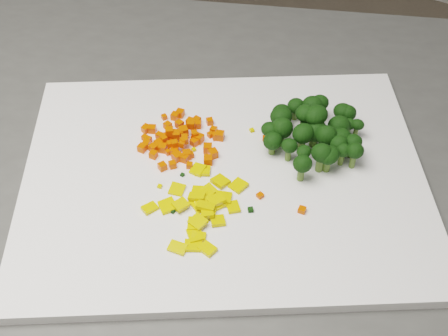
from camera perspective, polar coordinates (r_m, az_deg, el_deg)
The scene contains 141 objects.
cutting_board at distance 0.76m, azimuth -0.00°, elevation -0.87°, with size 0.49×0.38×0.01m, color white.
carrot_pile at distance 0.79m, azimuth -4.13°, elevation 3.23°, with size 0.11×0.11×0.03m, color #EC3C02, non-canonical shape.
pepper_pile at distance 0.71m, azimuth -2.85°, elevation -3.28°, with size 0.13×0.13×0.02m, color #E2B90B, non-canonical shape.
broccoli_pile at distance 0.77m, azimuth 8.32°, elevation 3.32°, with size 0.13×0.13×0.06m, color black, non-canonical shape.
carrot_cube_0 at distance 0.79m, azimuth -5.30°, elevation 2.22°, with size 0.01×0.01×0.01m, color #EC3C02.
carrot_cube_1 at distance 0.77m, azimuth -4.39°, elevation 1.17°, with size 0.01×0.01×0.01m, color #EC3C02.
carrot_cube_2 at distance 0.77m, azimuth -4.13°, elevation 1.05°, with size 0.01×0.01×0.01m, color #EC3C02.
carrot_cube_3 at distance 0.76m, azimuth -1.47°, elevation 0.72°, with size 0.01×0.01×0.01m, color #EC3C02.
carrot_cube_4 at distance 0.80m, azimuth -3.73°, elevation 3.38°, with size 0.01×0.01×0.01m, color #EC3C02.
carrot_cube_5 at distance 0.78m, azimuth -4.57°, elevation 1.53°, with size 0.01×0.01×0.01m, color #EC3C02.
carrot_cube_6 at distance 0.76m, azimuth -3.16°, elevation 0.24°, with size 0.01×0.01×0.01m, color #EC3C02.
carrot_cube_7 at distance 0.79m, azimuth -4.04°, elevation 3.19°, with size 0.01×0.01×0.01m, color #EC3C02.
carrot_cube_8 at distance 0.79m, azimuth -2.65°, elevation 3.07°, with size 0.01×0.01×0.01m, color #EC3C02.
carrot_cube_9 at distance 0.77m, azimuth -3.63°, elevation 0.91°, with size 0.01×0.01×0.01m, color #EC3C02.
carrot_cube_10 at distance 0.79m, azimuth -7.13°, elevation 2.16°, with size 0.01×0.01×0.01m, color #EC3C02.
carrot_cube_11 at distance 0.80m, azimuth -4.90°, elevation 3.09°, with size 0.01×0.01×0.01m, color #EC3C02.
carrot_cube_12 at distance 0.79m, azimuth -4.38°, elevation 3.02°, with size 0.01×0.01×0.01m, color #EC3C02.
carrot_cube_13 at distance 0.79m, azimuth -5.78°, elevation 2.22°, with size 0.01×0.01×0.01m, color #EC3C02.
carrot_cube_14 at distance 0.80m, azimuth -3.04°, elevation 3.99°, with size 0.01×0.01×0.01m, color #EC3C02.
carrot_cube_15 at distance 0.77m, azimuth -3.40°, elevation 1.23°, with size 0.01×0.01×0.01m, color #EC3C02.
carrot_cube_16 at distance 0.79m, azimuth -5.03°, elevation 3.34°, with size 0.01×0.01×0.01m, color #EC3C02.
carrot_cube_17 at distance 0.81m, azimuth -2.43°, elevation 3.99°, with size 0.01×0.01×0.01m, color #EC3C02.
carrot_cube_18 at distance 0.78m, azimuth -1.50°, elevation 1.82°, with size 0.01×0.01×0.01m, color #EC3C02.
carrot_cube_19 at distance 0.79m, azimuth -2.74°, elevation 3.14°, with size 0.01×0.01×0.01m, color #EC3C02.
carrot_cube_20 at distance 0.81m, azimuth -6.58°, elevation 3.56°, with size 0.01×0.01×0.01m, color #EC3C02.
carrot_cube_21 at distance 0.82m, azimuth -5.17°, elevation 3.88°, with size 0.01×0.01×0.01m, color #EC3C02.
carrot_cube_22 at distance 0.79m, azimuth -2.73°, elevation 2.38°, with size 0.01×0.01×0.01m, color #EC3C02.
carrot_cube_23 at distance 0.78m, azimuth -3.67°, elevation 2.50°, with size 0.01×0.01×0.01m, color #EC3C02.
carrot_cube_24 at distance 0.82m, azimuth -2.52°, elevation 4.36°, with size 0.01×0.01×0.01m, color #EC3C02.
carrot_cube_25 at distance 0.78m, azimuth -3.75°, elevation 2.39°, with size 0.01×0.01×0.01m, color #EC3C02.
carrot_cube_26 at distance 0.79m, azimuth -5.96°, elevation 2.24°, with size 0.01×0.01×0.01m, color #EC3C02.
carrot_cube_27 at distance 0.81m, azimuth -7.20°, elevation 3.52°, with size 0.01×0.01×0.01m, color #EC3C02.
carrot_cube_28 at distance 0.80m, azimuth -7.26°, elevation 2.78°, with size 0.01×0.01×0.01m, color #EC3C02.
carrot_cube_29 at distance 0.76m, azimuth -4.73°, elevation 0.31°, with size 0.01×0.01×0.01m, color #EC3C02.
carrot_cube_30 at distance 0.78m, azimuth -4.97°, elevation 2.19°, with size 0.01×0.01×0.01m, color #EC3C02.
carrot_cube_31 at distance 0.80m, azimuth -0.75°, elevation 2.93°, with size 0.01×0.01×0.01m, color #EC3C02.
carrot_cube_32 at distance 0.80m, azimuth -6.99°, elevation 2.55°, with size 0.01×0.01×0.01m, color #EC3C02.
carrot_cube_33 at distance 0.80m, azimuth -5.11°, elevation 2.71°, with size 0.01×0.01×0.01m, color #EC3C02.
carrot_cube_34 at distance 0.78m, azimuth -3.85°, elevation 2.19°, with size 0.01×0.01×0.01m, color #EC3C02.
carrot_cube_35 at distance 0.77m, azimuth -3.09°, elevation 1.21°, with size 0.01×0.01×0.01m, color #EC3C02.
carrot_cube_36 at distance 0.79m, azimuth -7.50°, elevation 1.82°, with size 0.01×0.01×0.01m, color #EC3C02.
carrot_cube_37 at distance 0.80m, azimuth -4.84°, elevation 3.14°, with size 0.01×0.01×0.01m, color #EC3C02.
carrot_cube_38 at distance 0.78m, azimuth -5.64°, elevation 1.83°, with size 0.01×0.01×0.01m, color #EC3C02.
carrot_cube_39 at distance 0.80m, azimuth -0.40°, elevation 2.98°, with size 0.01×0.01×0.01m, color #EC3C02.
carrot_cube_40 at distance 0.78m, azimuth -6.47°, elevation 1.22°, with size 0.01×0.01×0.01m, color #EC3C02.
carrot_cube_41 at distance 0.82m, azimuth -7.14°, elevation 3.75°, with size 0.01×0.01×0.01m, color #EC3C02.
carrot_cube_42 at distance 0.78m, azimuth -5.14°, elevation 1.46°, with size 0.01×0.01×0.01m, color #EC3C02.
carrot_cube_43 at distance 0.77m, azimuth -1.01°, elevation 1.33°, with size 0.01×0.01×0.01m, color #EC3C02.
carrot_cube_44 at distance 0.76m, azimuth -5.66°, elevation 0.14°, with size 0.01×0.01×0.01m, color #EC3C02.
carrot_cube_45 at distance 0.77m, azimuth -4.30°, elevation 1.02°, with size 0.01×0.01×0.01m, color #EC3C02.
carrot_cube_46 at distance 0.80m, azimuth -1.25°, elevation 3.07°, with size 0.01×0.01×0.01m, color #EC3C02.
carrot_cube_47 at distance 0.78m, azimuth -3.62°, elevation 2.76°, with size 0.01×0.01×0.01m, color #EC3C02.
carrot_cube_48 at distance 0.81m, azimuth -4.10°, elevation 4.01°, with size 0.01×0.01×0.01m, color #EC3C02.
carrot_cube_49 at distance 0.79m, azimuth -5.52°, elevation 2.67°, with size 0.01×0.01×0.01m, color #EC3C02.
carrot_cube_50 at distance 0.80m, azimuth -5.42°, elevation 2.77°, with size 0.01×0.01×0.01m, color #EC3C02.
carrot_cube_51 at distance 0.79m, azimuth -2.31°, elevation 2.72°, with size 0.01×0.01×0.01m, color #EC3C02.
carrot_cube_52 at distance 0.79m, azimuth -6.45°, elevation 1.84°, with size 0.01×0.01×0.01m, color #EC3C02.
carrot_cube_53 at distance 0.81m, azimuth -0.97°, elevation 3.49°, with size 0.01×0.01×0.01m, color #EC3C02.
carrot_cube_54 at distance 0.80m, azimuth -2.69°, elevation 2.80°, with size 0.01×0.01×0.01m, color #EC3C02.
carrot_cube_55 at distance 0.80m, azimuth -4.74°, elevation 2.59°, with size 0.01×0.01×0.01m, color #EC3C02.
carrot_cube_56 at distance 0.76m, azimuth -4.73°, elevation 0.23°, with size 0.01×0.01×0.01m, color #EC3C02.
carrot_cube_57 at distance 0.78m, azimuth -4.53°, elevation 2.25°, with size 0.01×0.01×0.01m, color #EC3C02.
carrot_cube_58 at distance 0.83m, azimuth -5.49°, elevation 4.66°, with size 0.01×0.01×0.01m, color #EC3C02.
carrot_cube_59 at distance 0.83m, azimuth -4.50°, elevation 4.74°, with size 0.01×0.01×0.01m, color #EC3C02.
carrot_cube_60 at distance 0.79m, azimuth -4.61°, elevation 3.18°, with size 0.01×0.01×0.01m, color #EC3C02.
carrot_cube_61 at distance 0.82m, azimuth -1.32°, elevation 4.29°, with size 0.01×0.01×0.01m, color #EC3C02.
carrot_cube_62 at distance 0.82m, azimuth -3.10°, elevation 4.24°, with size 0.01×0.01×0.01m, color #EC3C02.
carrot_cube_63 at distance 0.83m, azimuth -4.04°, elevation 5.02°, with size 0.01×0.01×0.01m, color #EC3C02.
carrot_cube_64 at distance 0.79m, azimuth -5.95°, elevation 2.17°, with size 0.01×0.01×0.01m, color #EC3C02.
carrot_cube_65 at distance 0.80m, azimuth -5.93°, elevation 2.97°, with size 0.01×0.01×0.01m, color #EC3C02.
pepper_chunk_0 at distance 0.73m, azimuth -0.08°, elevation -2.74°, with size 0.02×0.02×0.00m, color #E2B90B.
pepper_chunk_1 at distance 0.70m, azimuth -0.58°, elevation -4.84°, with size 0.02×0.02×0.00m, color #E2B90B.
pepper_chunk_2 at distance 0.72m, azimuth -2.35°, elevation -3.59°, with size 0.02×0.01×0.00m, color #E2B90B.
pepper_chunk_3 at distance 0.70m, azimuth -2.69°, elevation -5.14°, with size 0.02×0.02×0.01m, color #E2B90B.
pepper_chunk_4 at distance 0.68m, azimuth -1.51°, elevation -7.41°, with size 0.02×0.01×0.00m, color #E2B90B.
pepper_chunk_5 at distance 0.68m, azimuth -2.84°, elevation -7.10°, with size 0.02×0.02×0.00m, color #E2B90B.
pepper_chunk_6 at distance 0.73m, azimuth -2.26°, elevation -2.30°, with size 0.02×0.02×0.00m, color #E2B90B.
pepper_chunk_7 at distance 0.74m, azimuth 1.32°, elevation -1.62°, with size 0.02×0.02×0.00m, color #E2B90B.
pepper_chunk_8 at distance 0.72m, azimuth -0.66°, elevation -3.00°, with size 0.02×0.01×0.01m, color #E2B90B.
pepper_chunk_9 at distance 0.74m, azimuth -0.32°, elevation -1.22°, with size 0.02×0.02×0.00m, color #E2B90B.
pepper_chunk_10 at distance 0.72m, azimuth -0.55°, elevation -3.07°, with size 0.02×0.02×0.00m, color #E2B90B.
pepper_chunk_11 at distance 0.72m, azimuth -5.18°, elevation -3.48°, with size 0.02×0.02×0.01m, color #E2B90B.
pepper_chunk_12 at distance 0.73m, azimuth -1.62°, elevation -2.27°, with size 0.01×0.02×0.00m, color #E2B90B.
pepper_chunk_13 at distance 0.73m, azimuth -1.39°, elevation -2.06°, with size 0.02×0.01×0.00m, color #E2B90B.
pepper_chunk_14 at distance 0.68m, azimuth -4.27°, elevation -7.29°, with size 0.02×0.01×0.00m, color #E2B90B.
pepper_chunk_15 at distance 0.71m, azimuth -1.69°, elevation -3.51°, with size 0.02×0.01×0.00m, color #E2B90B.
pepper_chunk_16 at distance 0.72m, azimuth -2.01°, elevation -3.38°, with size 0.02×0.02×0.00m, color #E2B90B.
pepper_chunk_17 at distance 0.76m, azimuth -1.96°, elevation -0.26°, with size 0.02×0.02×0.00m, color #E2B90B.
pepper_chunk_18 at distance 0.72m, azimuth -2.46°, elevation -3.32°, with size 0.02×0.01×0.00m, color #E2B90B.
pepper_chunk_19 at distance 0.70m, azimuth -1.52°, elevation -4.14°, with size 0.01×0.01×0.00m, color #E2B90B.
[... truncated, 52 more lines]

